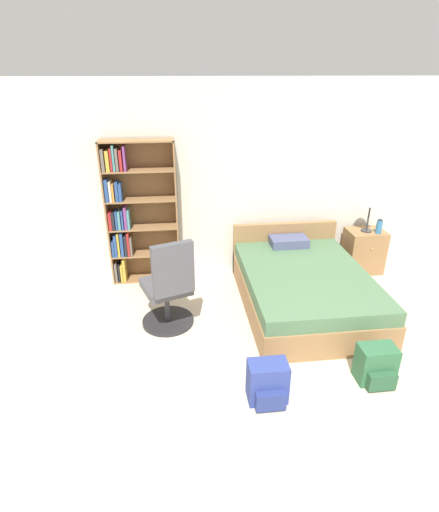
% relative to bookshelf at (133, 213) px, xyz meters
% --- Properties ---
extents(ground_plane, '(14.00, 14.00, 0.00)m').
position_rel_bookshelf_xyz_m(ground_plane, '(1.64, -3.04, -0.97)').
color(ground_plane, beige).
extents(wall_back, '(9.00, 0.06, 2.60)m').
position_rel_bookshelf_xyz_m(wall_back, '(1.64, 0.19, 0.33)').
color(wall_back, silver).
rests_on(wall_back, ground_plane).
extents(bookshelf, '(0.92, 0.28, 1.90)m').
position_rel_bookshelf_xyz_m(bookshelf, '(0.00, 0.00, 0.00)').
color(bookshelf, olive).
rests_on(bookshelf, ground_plane).
extents(bed, '(1.45, 2.04, 0.74)m').
position_rel_bookshelf_xyz_m(bed, '(2.07, -0.92, -0.71)').
color(bed, olive).
rests_on(bed, ground_plane).
extents(office_chair, '(0.62, 0.68, 1.10)m').
position_rel_bookshelf_xyz_m(office_chair, '(0.44, -1.23, -0.49)').
color(office_chair, '#232326').
rests_on(office_chair, ground_plane).
extents(nightstand, '(0.51, 0.42, 0.62)m').
position_rel_bookshelf_xyz_m(nightstand, '(3.22, -0.12, -0.66)').
color(nightstand, olive).
rests_on(nightstand, ground_plane).
extents(table_lamp, '(0.24, 0.24, 0.56)m').
position_rel_bookshelf_xyz_m(table_lamp, '(3.20, -0.14, 0.10)').
color(table_lamp, '#333333').
rests_on(table_lamp, nightstand).
extents(water_bottle, '(0.08, 0.08, 0.20)m').
position_rel_bookshelf_xyz_m(water_bottle, '(3.33, -0.22, -0.25)').
color(water_bottle, teal).
rests_on(water_bottle, nightstand).
extents(backpack_green, '(0.34, 0.29, 0.37)m').
position_rel_bookshelf_xyz_m(backpack_green, '(2.34, -2.33, -0.79)').
color(backpack_green, '#2D603D').
rests_on(backpack_green, ground_plane).
extents(backpack_blue, '(0.35, 0.29, 0.38)m').
position_rel_bookshelf_xyz_m(backpack_blue, '(1.28, -2.45, -0.79)').
color(backpack_blue, navy).
rests_on(backpack_blue, ground_plane).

